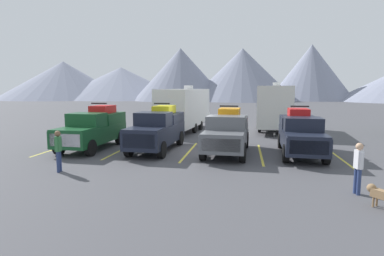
{
  "coord_description": "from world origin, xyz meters",
  "views": [
    {
      "loc": [
        2.97,
        -17.29,
        3.51
      ],
      "look_at": [
        0.0,
        0.71,
        1.2
      ],
      "focal_mm": 29.68,
      "sensor_mm": 36.0,
      "label": 1
    }
  ],
  "objects_px": {
    "person_a": "(358,165)",
    "dog": "(380,193)",
    "pickup_truck_a": "(94,128)",
    "pickup_truck_b": "(158,129)",
    "pickup_truck_d": "(301,133)",
    "camper_trailer_a": "(185,107)",
    "camper_trailer_b": "(276,106)",
    "pickup_truck_c": "(227,131)",
    "person_b": "(58,148)"
  },
  "relations": [
    {
      "from": "camper_trailer_a",
      "to": "person_b",
      "type": "xyz_separation_m",
      "value": [
        -2.82,
        -13.46,
        -0.95
      ]
    },
    {
      "from": "pickup_truck_a",
      "to": "pickup_truck_b",
      "type": "relative_size",
      "value": 0.94
    },
    {
      "from": "dog",
      "to": "pickup_truck_c",
      "type": "bearing_deg",
      "value": 123.32
    },
    {
      "from": "dog",
      "to": "pickup_truck_d",
      "type": "bearing_deg",
      "value": 97.58
    },
    {
      "from": "pickup_truck_d",
      "to": "dog",
      "type": "height_order",
      "value": "pickup_truck_d"
    },
    {
      "from": "dog",
      "to": "camper_trailer_a",
      "type": "bearing_deg",
      "value": 119.26
    },
    {
      "from": "camper_trailer_a",
      "to": "person_b",
      "type": "bearing_deg",
      "value": -101.85
    },
    {
      "from": "camper_trailer_b",
      "to": "pickup_truck_b",
      "type": "bearing_deg",
      "value": -129.33
    },
    {
      "from": "camper_trailer_a",
      "to": "person_a",
      "type": "relative_size",
      "value": 5.35
    },
    {
      "from": "pickup_truck_b",
      "to": "pickup_truck_c",
      "type": "xyz_separation_m",
      "value": [
        3.94,
        -0.19,
        -0.04
      ]
    },
    {
      "from": "pickup_truck_b",
      "to": "person_b",
      "type": "relative_size",
      "value": 3.23
    },
    {
      "from": "pickup_truck_a",
      "to": "pickup_truck_c",
      "type": "height_order",
      "value": "pickup_truck_a"
    },
    {
      "from": "person_a",
      "to": "dog",
      "type": "relative_size",
      "value": 2.13
    },
    {
      "from": "pickup_truck_c",
      "to": "camper_trailer_a",
      "type": "xyz_separation_m",
      "value": [
        -3.92,
        8.27,
        0.79
      ]
    },
    {
      "from": "camper_trailer_a",
      "to": "person_a",
      "type": "height_order",
      "value": "camper_trailer_a"
    },
    {
      "from": "pickup_truck_c",
      "to": "pickup_truck_b",
      "type": "bearing_deg",
      "value": 177.29
    },
    {
      "from": "camper_trailer_b",
      "to": "camper_trailer_a",
      "type": "bearing_deg",
      "value": -173.37
    },
    {
      "from": "camper_trailer_b",
      "to": "dog",
      "type": "distance_m",
      "value": 16.65
    },
    {
      "from": "pickup_truck_a",
      "to": "camper_trailer_b",
      "type": "relative_size",
      "value": 0.67
    },
    {
      "from": "pickup_truck_d",
      "to": "dog",
      "type": "xyz_separation_m",
      "value": [
        1.01,
        -7.56,
        -0.71
      ]
    },
    {
      "from": "pickup_truck_b",
      "to": "camper_trailer_b",
      "type": "bearing_deg",
      "value": 50.67
    },
    {
      "from": "camper_trailer_b",
      "to": "pickup_truck_d",
      "type": "bearing_deg",
      "value": -86.98
    },
    {
      "from": "pickup_truck_a",
      "to": "pickup_truck_d",
      "type": "relative_size",
      "value": 0.94
    },
    {
      "from": "pickup_truck_a",
      "to": "person_b",
      "type": "xyz_separation_m",
      "value": [
        0.99,
        -5.16,
        -0.18
      ]
    },
    {
      "from": "pickup_truck_c",
      "to": "person_a",
      "type": "distance_m",
      "value": 7.73
    },
    {
      "from": "pickup_truck_c",
      "to": "person_b",
      "type": "relative_size",
      "value": 3.21
    },
    {
      "from": "dog",
      "to": "person_b",
      "type": "bearing_deg",
      "value": 169.27
    },
    {
      "from": "pickup_truck_c",
      "to": "person_b",
      "type": "xyz_separation_m",
      "value": [
        -6.74,
        -5.19,
        -0.17
      ]
    },
    {
      "from": "camper_trailer_b",
      "to": "person_a",
      "type": "height_order",
      "value": "camper_trailer_b"
    },
    {
      "from": "pickup_truck_b",
      "to": "pickup_truck_d",
      "type": "xyz_separation_m",
      "value": [
        7.79,
        -0.01,
        -0.05
      ]
    },
    {
      "from": "pickup_truck_d",
      "to": "person_b",
      "type": "height_order",
      "value": "pickup_truck_d"
    },
    {
      "from": "person_a",
      "to": "dog",
      "type": "bearing_deg",
      "value": -79.27
    },
    {
      "from": "pickup_truck_c",
      "to": "dog",
      "type": "height_order",
      "value": "pickup_truck_c"
    },
    {
      "from": "camper_trailer_b",
      "to": "pickup_truck_a",
      "type": "bearing_deg",
      "value": -140.53
    },
    {
      "from": "dog",
      "to": "pickup_truck_a",
      "type": "bearing_deg",
      "value": 149.69
    },
    {
      "from": "pickup_truck_a",
      "to": "camper_trailer_a",
      "type": "relative_size",
      "value": 0.57
    },
    {
      "from": "pickup_truck_c",
      "to": "camper_trailer_a",
      "type": "bearing_deg",
      "value": 115.33
    },
    {
      "from": "camper_trailer_a",
      "to": "person_a",
      "type": "distance_m",
      "value": 16.82
    },
    {
      "from": "pickup_truck_a",
      "to": "dog",
      "type": "relative_size",
      "value": 6.55
    },
    {
      "from": "pickup_truck_a",
      "to": "pickup_truck_d",
      "type": "bearing_deg",
      "value": 0.99
    },
    {
      "from": "pickup_truck_b",
      "to": "pickup_truck_c",
      "type": "bearing_deg",
      "value": -2.71
    },
    {
      "from": "person_b",
      "to": "pickup_truck_d",
      "type": "bearing_deg",
      "value": 26.85
    },
    {
      "from": "pickup_truck_c",
      "to": "person_a",
      "type": "xyz_separation_m",
      "value": [
        4.63,
        -6.18,
        -0.18
      ]
    },
    {
      "from": "pickup_truck_a",
      "to": "pickup_truck_b",
      "type": "height_order",
      "value": "pickup_truck_b"
    },
    {
      "from": "person_a",
      "to": "pickup_truck_d",
      "type": "bearing_deg",
      "value": 96.98
    },
    {
      "from": "pickup_truck_d",
      "to": "camper_trailer_a",
      "type": "relative_size",
      "value": 0.61
    },
    {
      "from": "pickup_truck_a",
      "to": "pickup_truck_b",
      "type": "xyz_separation_m",
      "value": [
        3.79,
        0.21,
        0.02
      ]
    },
    {
      "from": "pickup_truck_d",
      "to": "dog",
      "type": "relative_size",
      "value": 6.96
    },
    {
      "from": "pickup_truck_c",
      "to": "pickup_truck_a",
      "type": "bearing_deg",
      "value": -179.79
    },
    {
      "from": "camper_trailer_b",
      "to": "dog",
      "type": "bearing_deg",
      "value": -84.88
    }
  ]
}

